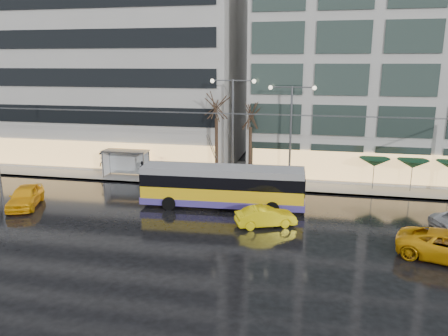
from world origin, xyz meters
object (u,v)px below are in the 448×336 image
(bus_shelter, at_px, (123,157))
(taxi_a, at_px, (25,196))
(trolleybus, at_px, (222,188))
(street_lamp_near, at_px, (233,117))

(bus_shelter, relative_size, taxi_a, 0.89)
(taxi_a, bearing_deg, trolleybus, -8.87)
(trolleybus, height_order, street_lamp_near, street_lamp_near)
(bus_shelter, bearing_deg, street_lamp_near, 0.63)
(bus_shelter, xyz_separation_m, street_lamp_near, (10.38, 0.11, 4.03))
(trolleybus, distance_m, bus_shelter, 12.67)
(bus_shelter, height_order, taxi_a, bus_shelter)
(trolleybus, relative_size, taxi_a, 2.56)
(trolleybus, height_order, bus_shelter, trolleybus)
(trolleybus, bearing_deg, street_lamp_near, 94.15)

